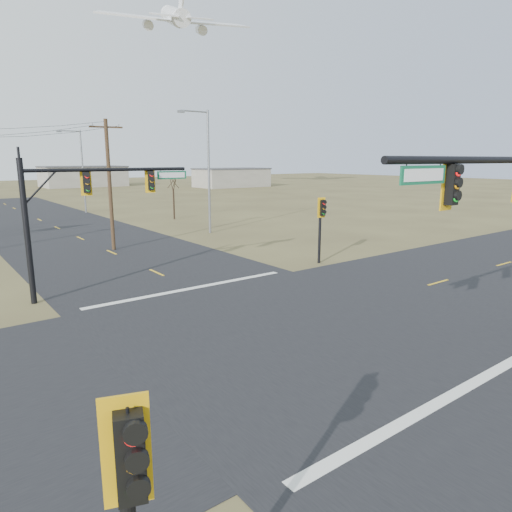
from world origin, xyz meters
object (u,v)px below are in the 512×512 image
at_px(mast_arm_far, 87,197).
at_px(streetlight_a, 206,165).
at_px(bare_tree_c, 173,180).
at_px(pedestal_signal_ne, 322,216).
at_px(pedestal_signal_sw, 131,496).
at_px(utility_pole_near, 110,184).
at_px(streetlight_b, 81,167).

bearing_deg(mast_arm_far, streetlight_a, 65.59).
relative_size(streetlight_a, bare_tree_c, 1.96).
bearing_deg(bare_tree_c, streetlight_a, -101.07).
bearing_deg(mast_arm_far, pedestal_signal_ne, 15.22).
bearing_deg(streetlight_a, mast_arm_far, -129.32).
xyz_separation_m(pedestal_signal_sw, bare_tree_c, (23.22, 44.65, 1.28)).
relative_size(utility_pole_near, streetlight_a, 0.87).
distance_m(mast_arm_far, streetlight_b, 39.72).
bearing_deg(pedestal_signal_sw, utility_pole_near, 89.89).
relative_size(streetlight_a, streetlight_b, 1.07).
distance_m(mast_arm_far, streetlight_a, 20.64).
distance_m(pedestal_signal_ne, utility_pole_near, 16.48).
relative_size(mast_arm_far, streetlight_a, 0.77).
xyz_separation_m(mast_arm_far, pedestal_signal_ne, (14.70, -2.20, -1.82)).
distance_m(utility_pole_near, streetlight_a, 10.68).
height_order(pedestal_signal_sw, bare_tree_c, bare_tree_c).
height_order(pedestal_signal_sw, utility_pole_near, utility_pole_near).
bearing_deg(pedestal_signal_ne, streetlight_a, 106.03).
distance_m(mast_arm_far, pedestal_signal_sw, 20.40).
bearing_deg(pedestal_signal_sw, streetlight_b, 93.18).
bearing_deg(pedestal_signal_sw, bare_tree_c, 81.76).
height_order(pedestal_signal_ne, streetlight_a, streetlight_a).
bearing_deg(streetlight_a, streetlight_b, 109.01).
xyz_separation_m(utility_pole_near, streetlight_b, (5.87, 27.12, 0.86)).
relative_size(pedestal_signal_ne, streetlight_b, 0.42).
xyz_separation_m(mast_arm_far, pedestal_signal_sw, (-5.65, -19.52, -1.82)).
relative_size(pedestal_signal_ne, streetlight_a, 0.40).
relative_size(pedestal_signal_sw, utility_pole_near, 0.45).
bearing_deg(streetlight_b, pedestal_signal_sw, -110.17).
height_order(pedestal_signal_sw, streetlight_a, streetlight_a).
distance_m(pedestal_signal_sw, utility_pole_near, 32.45).
bearing_deg(pedestal_signal_ne, bare_tree_c, 102.34).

